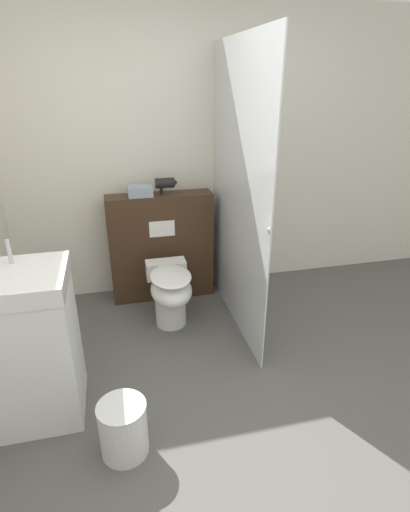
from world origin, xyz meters
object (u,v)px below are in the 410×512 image
object	(u,v)px
toilet	(170,292)
hair_drier	(166,183)
sink_vanity	(23,347)
waste_bin	(123,429)

from	to	relation	value
toilet	hair_drier	world-z (taller)	hair_drier
toilet	hair_drier	bearing A→B (deg)	82.53
toilet	sink_vanity	bearing A→B (deg)	-142.31
hair_drier	waste_bin	world-z (taller)	hair_drier
waste_bin	hair_drier	bearing A→B (deg)	73.24
hair_drier	toilet	bearing A→B (deg)	-97.47
hair_drier	waste_bin	size ratio (longest dim) A/B	0.59
toilet	waste_bin	xyz separation A→B (m)	(-0.44, -1.18, -0.15)
sink_vanity	hair_drier	world-z (taller)	hair_drier
sink_vanity	waste_bin	xyz separation A→B (m)	(0.52, -0.43, -0.32)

